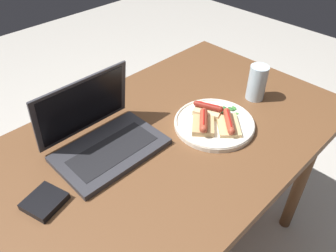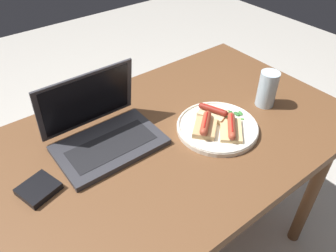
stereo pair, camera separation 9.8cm
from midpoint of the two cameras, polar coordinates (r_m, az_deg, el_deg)
desk at (r=1.10m, az=0.63°, el=-6.01°), size 1.37×0.76×0.75m
laptop at (r=1.03m, az=-8.57°, el=-1.15°), size 0.33×0.24×0.21m
plate at (r=1.11m, az=11.11°, el=-0.26°), size 0.27×0.27×0.02m
sausage_toast_left at (r=1.08m, az=13.52°, el=-0.44°), size 0.13×0.13×0.04m
sausage_toast_middle at (r=1.13m, az=10.25°, el=2.24°), size 0.09×0.11×0.04m
sausage_toast_right at (r=1.07m, az=9.12°, el=-0.08°), size 0.12×0.12×0.05m
salad_pile at (r=1.16m, az=13.61°, el=1.82°), size 0.08×0.08×0.01m
drinking_glass at (r=1.24m, az=19.11°, el=6.04°), size 0.07×0.07×0.13m
external_drive at (r=0.95m, az=-18.88°, el=-10.46°), size 0.12×0.11×0.02m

